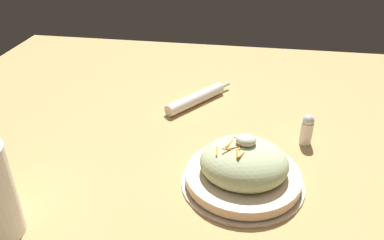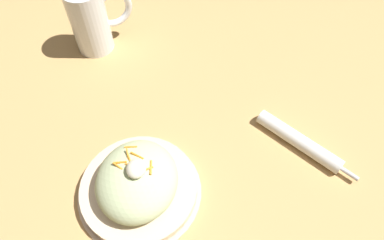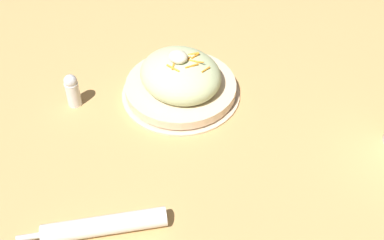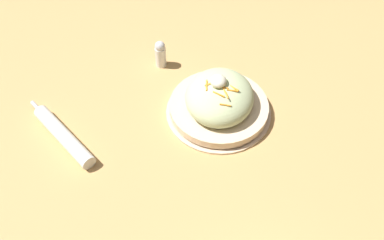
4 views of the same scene
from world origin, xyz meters
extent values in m
plane|color=tan|center=(0.00, 0.00, 0.00)|extent=(1.43, 1.43, 0.00)
cylinder|color=beige|center=(-0.12, 0.04, 0.00)|extent=(0.23, 0.23, 0.01)
cylinder|color=beige|center=(-0.12, 0.04, 0.02)|extent=(0.22, 0.22, 0.02)
ellipsoid|color=beige|center=(-0.12, 0.04, 0.05)|extent=(0.16, 0.15, 0.08)
cylinder|color=orange|center=(-0.07, 0.06, 0.08)|extent=(0.00, 0.02, 0.01)
cylinder|color=orange|center=(-0.12, 0.03, 0.09)|extent=(0.02, 0.02, 0.01)
cylinder|color=orange|center=(-0.11, 0.07, 0.09)|extent=(0.01, 0.02, 0.01)
cylinder|color=orange|center=(-0.11, 0.05, 0.09)|extent=(0.00, 0.02, 0.01)
cylinder|color=orange|center=(-0.11, 0.03, 0.09)|extent=(0.02, 0.01, 0.01)
cylinder|color=orange|center=(-0.09, 0.05, 0.09)|extent=(0.01, 0.03, 0.00)
cylinder|color=orange|center=(-0.09, 0.06, 0.09)|extent=(0.03, 0.01, 0.01)
cylinder|color=orange|center=(-0.11, 0.02, 0.09)|extent=(0.03, 0.01, 0.01)
cylinder|color=orange|center=(-0.11, 0.07, 0.09)|extent=(0.01, 0.02, 0.00)
cylinder|color=orange|center=(-0.10, 0.06, 0.09)|extent=(0.02, 0.02, 0.00)
ellipsoid|color=#EFEACC|center=(-0.12, 0.04, 0.10)|extent=(0.04, 0.03, 0.02)
cylinder|color=white|center=(0.02, -0.26, 0.02)|extent=(0.13, 0.17, 0.03)
cylinder|color=silver|center=(-0.05, -0.35, 0.02)|extent=(0.03, 0.03, 0.01)
cylinder|color=white|center=(-0.25, -0.12, 0.03)|extent=(0.03, 0.03, 0.05)
sphere|color=silver|center=(-0.25, -0.12, 0.06)|extent=(0.02, 0.02, 0.02)
camera|label=1|loc=(-0.12, 0.63, 0.48)|focal=36.69mm
camera|label=2|loc=(-0.38, -0.08, 0.60)|focal=32.06mm
camera|label=3|loc=(0.41, -0.48, 0.67)|focal=47.54mm
camera|label=4|loc=(0.46, 0.10, 0.66)|focal=37.42mm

